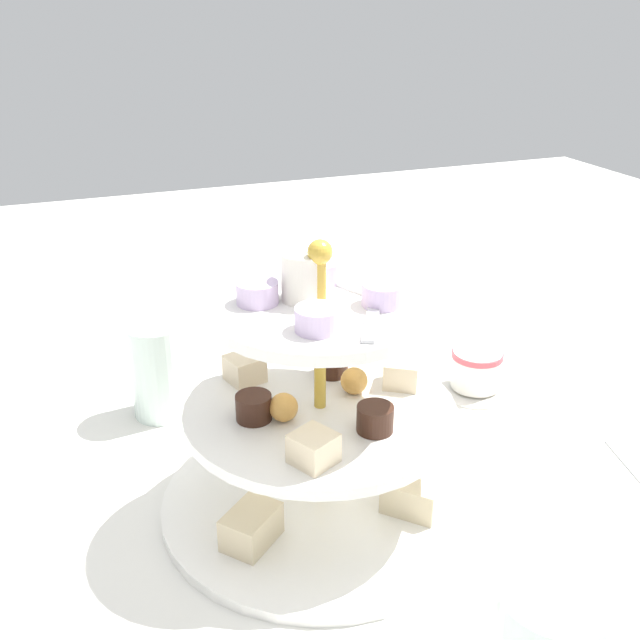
# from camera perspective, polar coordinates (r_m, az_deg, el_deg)

# --- Properties ---
(ground_plane) EXTENTS (2.40, 2.40, 0.00)m
(ground_plane) POSITION_cam_1_polar(r_m,az_deg,el_deg) (0.69, 0.00, -14.20)
(ground_plane) COLOR silver
(tiered_serving_stand) EXTENTS (0.28, 0.28, 0.25)m
(tiered_serving_stand) POSITION_cam_1_polar(r_m,az_deg,el_deg) (0.64, -0.01, -8.39)
(tiered_serving_stand) COLOR white
(tiered_serving_stand) RESTS_ON ground_plane
(water_glass_short_left) EXTENTS (0.06, 0.06, 0.08)m
(water_glass_short_left) POSITION_cam_1_polar(r_m,az_deg,el_deg) (0.89, 2.88, -1.75)
(water_glass_short_left) COLOR silver
(water_glass_short_left) RESTS_ON ground_plane
(teacup_with_saucer) EXTENTS (0.09, 0.09, 0.05)m
(teacup_with_saucer) POSITION_cam_1_polar(r_m,az_deg,el_deg) (0.87, 12.05, -3.98)
(teacup_with_saucer) COLOR white
(teacup_with_saucer) RESTS_ON ground_plane
(water_glass_mid_back) EXTENTS (0.06, 0.06, 0.11)m
(water_glass_mid_back) POSITION_cam_1_polar(r_m,az_deg,el_deg) (0.81, -12.50, -3.84)
(water_glass_mid_back) COLOR silver
(water_glass_mid_back) RESTS_ON ground_plane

